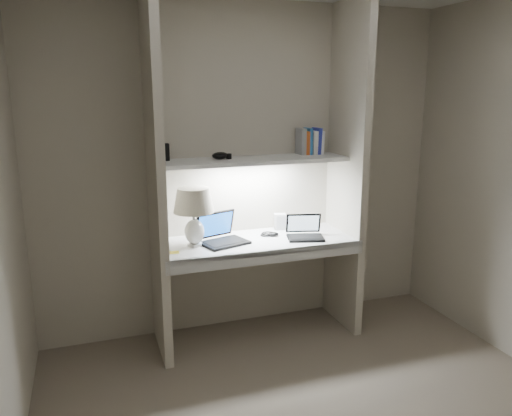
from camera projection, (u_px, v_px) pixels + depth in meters
name	position (u px, v px, depth m)	size (l,w,h in m)	color
back_wall	(246.00, 170.00, 3.86)	(3.20, 0.01, 2.50)	beige
alcove_panel_left	(156.00, 182.00, 3.37)	(0.06, 0.55, 2.50)	beige
alcove_panel_right	(347.00, 171.00, 3.84)	(0.06, 0.55, 2.50)	beige
desk	(258.00, 242.00, 3.72)	(1.40, 0.55, 0.04)	white
desk_apron	(270.00, 256.00, 3.49)	(1.46, 0.03, 0.10)	silver
shelf	(253.00, 160.00, 3.67)	(1.40, 0.36, 0.03)	silver
strip_light	(253.00, 163.00, 3.67)	(0.60, 0.04, 0.01)	white
table_lamp	(194.00, 207.00, 3.50)	(0.29, 0.29, 0.42)	white
laptop_main	(221.00, 236.00, 3.63)	(0.39, 0.36, 0.22)	black
laptop_netbook	(305.00, 232.00, 3.75)	(0.32, 0.29, 0.17)	black
speaker	(280.00, 221.00, 3.97)	(0.09, 0.06, 0.13)	silver
mouse	(273.00, 234.00, 3.79)	(0.09, 0.05, 0.03)	black
cable_coil	(268.00, 234.00, 3.84)	(0.10, 0.10, 0.01)	black
sticky_note	(175.00, 252.00, 3.41)	(0.06, 0.06, 0.00)	yellow
book_row	(310.00, 142.00, 3.89)	(0.19, 0.13, 0.20)	white
shelf_box	(164.00, 152.00, 3.53)	(0.07, 0.05, 0.12)	black
shelf_gadget	(220.00, 156.00, 3.60)	(0.12, 0.09, 0.05)	black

